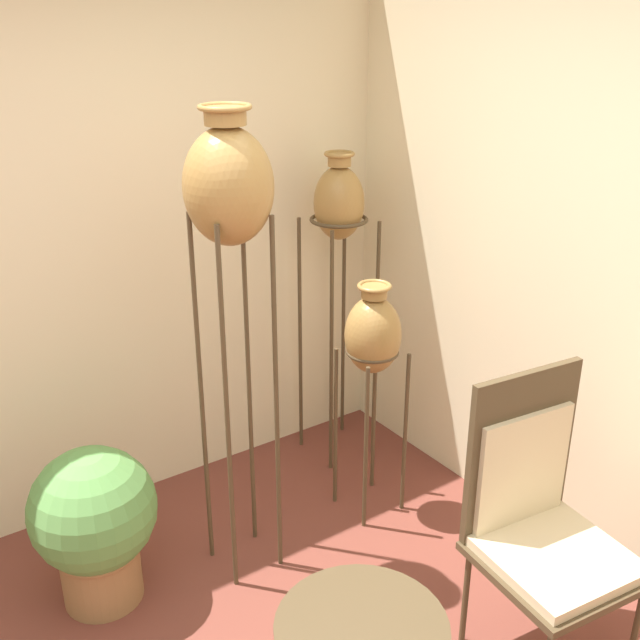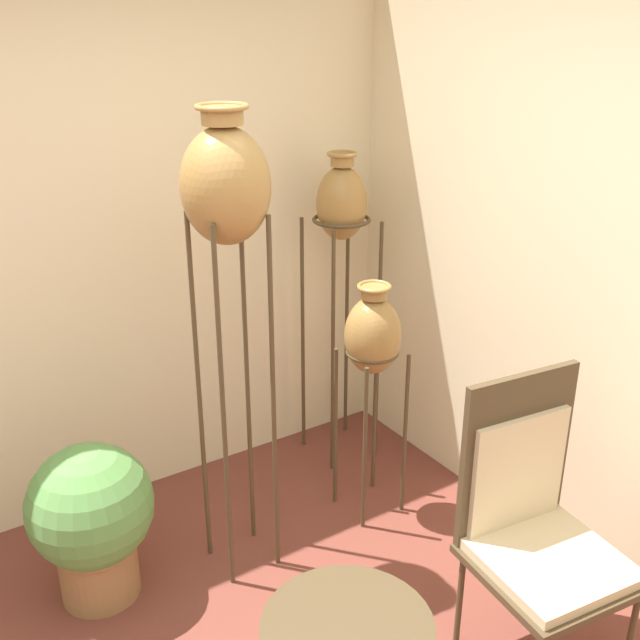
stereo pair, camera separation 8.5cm
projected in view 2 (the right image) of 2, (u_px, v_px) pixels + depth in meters
wall_back at (27, 250)px, 3.25m from camera, size 7.67×0.06×2.70m
vase_stand_tall at (226, 195)px, 2.77m from camera, size 0.34×0.34×2.01m
vase_stand_medium at (341, 213)px, 3.75m from camera, size 0.31×0.31×1.68m
vase_stand_short at (373, 339)px, 3.43m from camera, size 0.26×0.26×1.18m
chair at (535, 519)px, 2.72m from camera, size 0.57×0.56×1.13m
potted_plant at (92, 517)px, 3.07m from camera, size 0.52×0.52×0.70m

